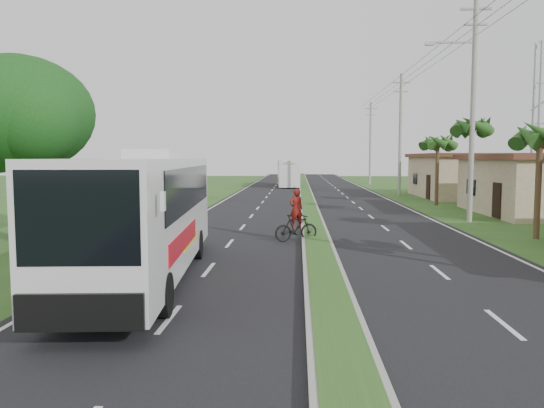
{
  "coord_description": "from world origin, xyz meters",
  "views": [
    {
      "loc": [
        -0.77,
        -10.92,
        3.45
      ],
      "look_at": [
        -1.69,
        7.92,
        1.8
      ],
      "focal_mm": 35.0,
      "sensor_mm": 36.0,
      "label": 1
    }
  ],
  "objects": [
    {
      "name": "ground",
      "position": [
        0.0,
        0.0,
        0.0
      ],
      "size": [
        180.0,
        180.0,
        0.0
      ],
      "primitive_type": "plane",
      "color": "#2A541E",
      "rests_on": "ground"
    },
    {
      "name": "road_asphalt",
      "position": [
        0.0,
        20.0,
        0.01
      ],
      "size": [
        14.0,
        160.0,
        0.02
      ],
      "primitive_type": "cube",
      "color": "black",
      "rests_on": "ground"
    },
    {
      "name": "median_strip",
      "position": [
        0.0,
        20.0,
        0.1
      ],
      "size": [
        1.2,
        160.0,
        0.18
      ],
      "color": "gray",
      "rests_on": "ground"
    },
    {
      "name": "lane_edge_left",
      "position": [
        -6.7,
        20.0,
        0.0
      ],
      "size": [
        0.12,
        160.0,
        0.01
      ],
      "primitive_type": "cube",
      "color": "silver",
      "rests_on": "ground"
    },
    {
      "name": "lane_edge_right",
      "position": [
        6.7,
        20.0,
        0.0
      ],
      "size": [
        0.12,
        160.0,
        0.01
      ],
      "primitive_type": "cube",
      "color": "silver",
      "rests_on": "ground"
    },
    {
      "name": "shop_mid",
      "position": [
        14.0,
        22.0,
        1.86
      ],
      "size": [
        7.6,
        10.6,
        3.67
      ],
      "color": "tan",
      "rests_on": "ground"
    },
    {
      "name": "shop_far",
      "position": [
        14.0,
        36.0,
        1.93
      ],
      "size": [
        8.6,
        11.6,
        3.82
      ],
      "color": "tan",
      "rests_on": "ground"
    },
    {
      "name": "palm_verge_b",
      "position": [
        9.4,
        12.0,
        4.36
      ],
      "size": [
        2.4,
        2.4,
        5.05
      ],
      "color": "#473321",
      "rests_on": "ground"
    },
    {
      "name": "palm_verge_c",
      "position": [
        8.8,
        19.0,
        5.12
      ],
      "size": [
        2.4,
        2.4,
        5.85
      ],
      "color": "#473321",
      "rests_on": "ground"
    },
    {
      "name": "palm_verge_d",
      "position": [
        9.3,
        28.0,
        4.55
      ],
      "size": [
        2.4,
        2.4,
        5.25
      ],
      "color": "#473321",
      "rests_on": "ground"
    },
    {
      "name": "shade_tree",
      "position": [
        -12.11,
        10.02,
        5.03
      ],
      "size": [
        6.3,
        6.0,
        7.54
      ],
      "color": "#473321",
      "rests_on": "ground"
    },
    {
      "name": "utility_pole_b",
      "position": [
        8.47,
        18.0,
        6.26
      ],
      "size": [
        3.2,
        0.28,
        12.0
      ],
      "color": "gray",
      "rests_on": "ground"
    },
    {
      "name": "utility_pole_c",
      "position": [
        8.5,
        38.0,
        5.67
      ],
      "size": [
        1.6,
        0.28,
        11.0
      ],
      "color": "gray",
      "rests_on": "ground"
    },
    {
      "name": "utility_pole_d",
      "position": [
        8.5,
        58.0,
        5.42
      ],
      "size": [
        1.6,
        0.28,
        10.5
      ],
      "color": "gray",
      "rests_on": "ground"
    },
    {
      "name": "coach_bus_main",
      "position": [
        -5.02,
        3.72,
        2.03
      ],
      "size": [
        3.28,
        11.58,
        3.69
      ],
      "rotation": [
        0.0,
        0.0,
        0.08
      ],
      "color": "silver",
      "rests_on": "ground"
    },
    {
      "name": "coach_bus_far",
      "position": [
        -1.98,
        53.12,
        1.78
      ],
      "size": [
        2.92,
        10.88,
        3.14
      ],
      "rotation": [
        0.0,
        0.0,
        0.05
      ],
      "color": "white",
      "rests_on": "ground"
    },
    {
      "name": "motorcyclist",
      "position": [
        -0.83,
        10.73,
        0.77
      ],
      "size": [
        1.9,
        1.15,
        2.18
      ],
      "rotation": [
        0.0,
        0.0,
        0.37
      ],
      "color": "black",
      "rests_on": "ground"
    }
  ]
}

